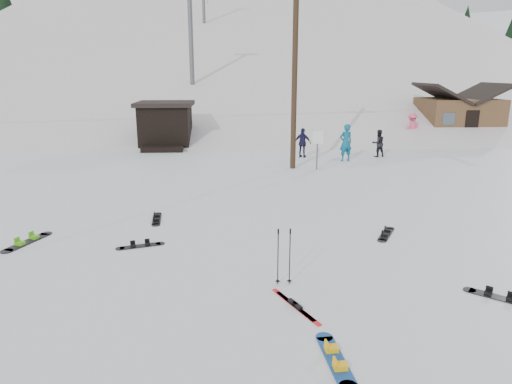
{
  "coord_description": "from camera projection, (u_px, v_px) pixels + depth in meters",
  "views": [
    {
      "loc": [
        -0.95,
        -7.59,
        4.59
      ],
      "look_at": [
        -0.31,
        4.33,
        1.4
      ],
      "focal_mm": 32.0,
      "sensor_mm": 36.0,
      "label": 1
    }
  ],
  "objects": [
    {
      "name": "ground",
      "position": [
        285.0,
        323.0,
        8.55
      ],
      "size": [
        200.0,
        200.0,
        0.0
      ],
      "primitive_type": "plane",
      "color": "white",
      "rests_on": "ground"
    },
    {
      "name": "ski_slope",
      "position": [
        239.0,
        191.0,
        64.71
      ],
      "size": [
        60.0,
        85.24,
        65.97
      ],
      "primitive_type": "cube",
      "rotation": [
        0.31,
        0.0,
        0.0
      ],
      "color": "silver",
      "rests_on": "ground"
    },
    {
      "name": "treeline_crest",
      "position": [
        236.0,
        94.0,
        91.52
      ],
      "size": [
        50.0,
        6.0,
        10.0
      ],
      "primitive_type": null,
      "color": "black",
      "rests_on": "ski_slope"
    },
    {
      "name": "utility_pole",
      "position": [
        295.0,
        68.0,
        20.95
      ],
      "size": [
        2.0,
        0.26,
        9.0
      ],
      "color": "#3A2819",
      "rests_on": "ground"
    },
    {
      "name": "trail_sign",
      "position": [
        318.0,
        143.0,
        21.48
      ],
      "size": [
        0.5,
        0.09,
        1.85
      ],
      "color": "#595B60",
      "rests_on": "ground"
    },
    {
      "name": "lift_hut",
      "position": [
        166.0,
        124.0,
        28.14
      ],
      "size": [
        3.4,
        4.1,
        2.75
      ],
      "color": "black",
      "rests_on": "ground"
    },
    {
      "name": "lift_tower_near",
      "position": [
        191.0,
        27.0,
        35.26
      ],
      "size": [
        2.2,
        0.36,
        8.0
      ],
      "color": "#595B60",
      "rests_on": "ski_slope"
    },
    {
      "name": "cabin",
      "position": [
        458.0,
        116.0,
        32.1
      ],
      "size": [
        5.39,
        4.4,
        3.77
      ],
      "color": "brown",
      "rests_on": "ground"
    },
    {
      "name": "hero_snowboard",
      "position": [
        336.0,
        359.0,
        7.43
      ],
      "size": [
        0.41,
        1.62,
        0.11
      ],
      "rotation": [
        0.0,
        0.0,
        1.65
      ],
      "color": "#174A9A",
      "rests_on": "ground"
    },
    {
      "name": "hero_skis",
      "position": [
        295.0,
        305.0,
        9.14
      ],
      "size": [
        0.81,
        1.54,
        0.09
      ],
      "rotation": [
        0.0,
        0.0,
        0.45
      ],
      "color": "red",
      "rests_on": "ground"
    },
    {
      "name": "ski_poles",
      "position": [
        284.0,
        256.0,
        9.97
      ],
      "size": [
        0.35,
        0.09,
        1.29
      ],
      "color": "black",
      "rests_on": "ground"
    },
    {
      "name": "board_scatter_a",
      "position": [
        140.0,
        246.0,
        12.28
      ],
      "size": [
        1.26,
        0.55,
        0.09
      ],
      "rotation": [
        0.0,
        0.0,
        0.29
      ],
      "color": "black",
      "rests_on": "ground"
    },
    {
      "name": "board_scatter_b",
      "position": [
        157.0,
        219.0,
        14.5
      ],
      "size": [
        0.38,
        1.4,
        0.1
      ],
      "rotation": [
        0.0,
        0.0,
        1.68
      ],
      "color": "black",
      "rests_on": "ground"
    },
    {
      "name": "board_scatter_c",
      "position": [
        27.0,
        241.0,
        12.55
      ],
      "size": [
        0.84,
        1.61,
        0.12
      ],
      "rotation": [
        0.0,
        0.0,
        1.19
      ],
      "color": "black",
      "rests_on": "ground"
    },
    {
      "name": "board_scatter_d",
      "position": [
        499.0,
        297.0,
        9.48
      ],
      "size": [
        1.14,
        1.0,
        0.1
      ],
      "rotation": [
        0.0,
        0.0,
        -0.7
      ],
      "color": "black",
      "rests_on": "ground"
    },
    {
      "name": "board_scatter_f",
      "position": [
        386.0,
        234.0,
        13.15
      ],
      "size": [
        0.83,
        1.26,
        0.1
      ],
      "rotation": [
        0.0,
        0.0,
        1.05
      ],
      "color": "black",
      "rests_on": "ground"
    },
    {
      "name": "skier_teal",
      "position": [
        346.0,
        143.0,
        23.66
      ],
      "size": [
        0.8,
        0.62,
        1.93
      ],
      "primitive_type": "imported",
      "rotation": [
        0.0,
        0.0,
        3.39
      ],
      "color": "#0C5A7B",
      "rests_on": "ground"
    },
    {
      "name": "skier_dark",
      "position": [
        378.0,
        143.0,
        24.88
      ],
      "size": [
        0.82,
        0.69,
        1.49
      ],
      "primitive_type": "imported",
      "rotation": [
        0.0,
        0.0,
        3.33
      ],
      "color": "black",
      "rests_on": "ground"
    },
    {
      "name": "skier_pink",
      "position": [
        412.0,
        128.0,
        30.05
      ],
      "size": [
        1.38,
        1.07,
        1.89
      ],
      "primitive_type": "imported",
      "rotation": [
        0.0,
        0.0,
        3.48
      ],
      "color": "#EF5477",
      "rests_on": "ground"
    },
    {
      "name": "skier_navy",
      "position": [
        303.0,
        143.0,
        24.71
      ],
      "size": [
        1.0,
        0.78,
        1.59
      ],
      "primitive_type": "imported",
      "rotation": [
        0.0,
        0.0,
        2.65
      ],
      "color": "#1B183C",
      "rests_on": "ground"
    }
  ]
}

